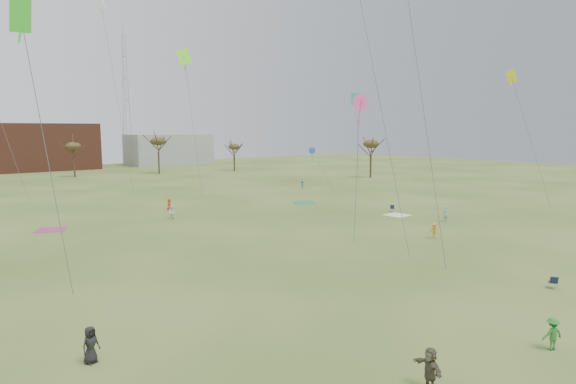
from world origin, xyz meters
TOP-DOWN VIEW (x-y plane):
  - ground at (0.00, 0.00)m, footprint 260.00×260.00m
  - flyer_near_center at (-0.78, -9.16)m, footprint 1.19×0.98m
  - spectator_fore_c at (-8.48, -7.55)m, footprint 0.97×1.75m
  - flyer_mid_a at (-18.49, 3.57)m, footprint 0.97×0.79m
  - flyer_mid_b at (15.48, 8.45)m, footprint 0.81×1.12m
  - flyer_mid_c at (24.01, 12.71)m, footprint 0.74×0.56m
  - spectator_mid_e at (0.35, 34.29)m, footprint 0.94×0.85m
  - flyer_far_b at (2.85, 40.28)m, footprint 0.89×0.84m
  - flyer_far_c at (30.93, 45.97)m, footprint 1.02×1.12m
  - blanket_cream at (23.04, 18.82)m, footprint 2.79×2.79m
  - blanket_plum at (-12.44, 36.52)m, footprint 3.93×3.93m
  - blanket_olive at (20.71, 33.71)m, footprint 4.25×4.25m
  - camp_chair_center at (8.80, -5.30)m, footprint 0.74×0.73m
  - camp_chair_right at (24.52, 20.76)m, footprint 0.74×0.74m
  - kites_aloft at (3.28, 30.21)m, footprint 69.83×55.58m
  - tree_line at (-2.85, 79.12)m, footprint 117.44×49.32m
  - building_brick at (5.00, 120.00)m, footprint 26.00×16.00m
  - building_grey at (40.00, 118.00)m, footprint 24.00×12.00m
  - radio_tower at (30.00, 125.00)m, footprint 1.51×1.72m

SIDE VIEW (x-z plane):
  - ground at x=0.00m, z-range 0.00..0.00m
  - blanket_cream at x=23.04m, z-range -0.01..0.02m
  - blanket_plum at x=-12.44m, z-range -0.01..0.02m
  - blanket_olive at x=20.71m, z-range -0.01..0.02m
  - camp_chair_center at x=8.80m, z-range -0.18..0.69m
  - camp_chair_right at x=24.52m, z-range -0.18..0.69m
  - flyer_far_c at x=30.93m, z-range 0.00..1.52m
  - flyer_far_b at x=2.85m, z-range 0.00..1.53m
  - flyer_mid_b at x=15.48m, z-range 0.00..1.56m
  - spectator_mid_e at x=0.35m, z-range 0.00..1.57m
  - flyer_near_center at x=-0.78m, z-range 0.00..1.61m
  - flyer_mid_a at x=-18.49m, z-range 0.00..1.72m
  - spectator_fore_c at x=-8.48m, z-range 0.00..1.80m
  - flyer_mid_c at x=24.01m, z-range 0.00..1.82m
  - building_grey at x=40.00m, z-range 0.00..9.00m
  - building_brick at x=5.00m, z-range 0.00..12.00m
  - tree_line at x=-2.85m, z-range 2.63..11.54m
  - radio_tower at x=30.00m, z-range -1.29..39.71m
  - kites_aloft at x=3.28m, z-range 7.77..35.55m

